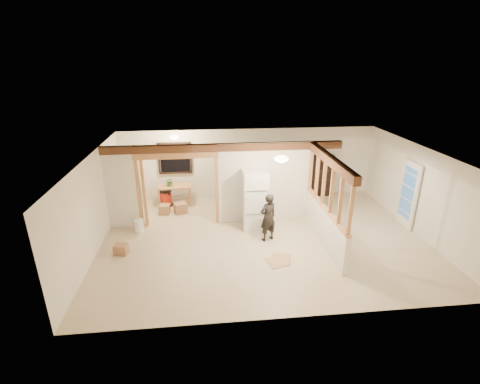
{
  "coord_description": "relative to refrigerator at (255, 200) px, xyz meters",
  "views": [
    {
      "loc": [
        -1.59,
        -8.62,
        4.84
      ],
      "look_at": [
        -0.63,
        0.4,
        1.29
      ],
      "focal_mm": 26.0,
      "sensor_mm": 36.0,
      "label": 1
    }
  ],
  "objects": [
    {
      "name": "shop_vac",
      "position": [
        -2.83,
        1.87,
        -0.55
      ],
      "size": [
        0.57,
        0.57,
        0.64
      ],
      "primitive_type": "cylinder",
      "rotation": [
        0.0,
        0.0,
        -0.18
      ],
      "color": "#A72211",
      "rests_on": "floor"
    },
    {
      "name": "partition_left_stub",
      "position": [
        -3.91,
        0.41,
        0.38
      ],
      "size": [
        0.9,
        0.12,
        2.5
      ],
      "primitive_type": "cube",
      "color": "silver",
      "rests_on": "floor"
    },
    {
      "name": "box_util_b",
      "position": [
        -2.81,
        1.22,
        -0.72
      ],
      "size": [
        0.35,
        0.35,
        0.3
      ],
      "primitive_type": "cube",
      "rotation": [
        0.0,
        0.0,
        -0.08
      ],
      "color": "#9F6E4C",
      "rests_on": "floor"
    },
    {
      "name": "wall_left",
      "position": [
        -4.36,
        -0.79,
        0.38
      ],
      "size": [
        0.01,
        6.5,
        2.5
      ],
      "primitive_type": "cube",
      "color": "white",
      "rests_on": "floor"
    },
    {
      "name": "floor",
      "position": [
        0.14,
        -0.79,
        -0.88
      ],
      "size": [
        9.0,
        6.5,
        0.01
      ],
      "primitive_type": "cube",
      "color": "beige",
      "rests_on": "ground"
    },
    {
      "name": "refrigerator",
      "position": [
        0.0,
        0.0,
        0.0
      ],
      "size": [
        0.72,
        0.7,
        1.75
      ],
      "primitive_type": "cube",
      "color": "white",
      "rests_on": "floor"
    },
    {
      "name": "wall_back",
      "position": [
        0.14,
        2.46,
        0.38
      ],
      "size": [
        9.0,
        0.01,
        2.5
      ],
      "primitive_type": "cube",
      "color": "white",
      "rests_on": "floor"
    },
    {
      "name": "woman",
      "position": [
        0.24,
        -0.88,
        -0.18
      ],
      "size": [
        0.6,
        0.51,
        1.39
      ],
      "primitive_type": "imported",
      "rotation": [
        0.0,
        0.0,
        3.58
      ],
      "color": "black",
      "rests_on": "floor"
    },
    {
      "name": "french_door",
      "position": [
        4.56,
        -0.39,
        0.13
      ],
      "size": [
        0.12,
        0.86,
        2.0
      ],
      "primitive_type": "cube",
      "color": "white",
      "rests_on": "floor"
    },
    {
      "name": "floor_panel_near",
      "position": [
        0.29,
        -2.05,
        -0.86
      ],
      "size": [
        0.62,
        0.62,
        0.02
      ],
      "primitive_type": "cube",
      "rotation": [
        0.0,
        0.0,
        0.26
      ],
      "color": "tan",
      "rests_on": "floor"
    },
    {
      "name": "window_back",
      "position": [
        -2.46,
        2.38,
        0.68
      ],
      "size": [
        1.12,
        0.1,
        1.1
      ],
      "primitive_type": "cube",
      "color": "black",
      "rests_on": "wall_back"
    },
    {
      "name": "header_beam_right",
      "position": [
        1.74,
        -1.19,
        1.51
      ],
      "size": [
        0.18,
        3.3,
        0.22
      ],
      "primitive_type": "cube",
      "color": "brown",
      "rests_on": "ceiling"
    },
    {
      "name": "ceiling_dome_util",
      "position": [
        -2.36,
        1.51,
        1.61
      ],
      "size": [
        0.32,
        0.32,
        0.14
      ],
      "primitive_type": "ellipsoid",
      "color": "#FFEABF",
      "rests_on": "ceiling"
    },
    {
      "name": "bucket",
      "position": [
        -3.45,
        0.02,
        -0.69
      ],
      "size": [
        0.32,
        0.32,
        0.37
      ],
      "primitive_type": "cylinder",
      "rotation": [
        0.0,
        0.0,
        -0.1
      ],
      "color": "white",
      "rests_on": "floor"
    },
    {
      "name": "potted_plant",
      "position": [
        -2.64,
        1.91,
        -0.02
      ],
      "size": [
        0.29,
        0.25,
        0.32
      ],
      "primitive_type": "imported",
      "rotation": [
        0.0,
        0.0,
        0.0
      ],
      "color": "#28672E",
      "rests_on": "work_table"
    },
    {
      "name": "wall_front",
      "position": [
        0.14,
        -4.04,
        0.38
      ],
      "size": [
        9.0,
        0.01,
        2.5
      ],
      "primitive_type": "cube",
      "color": "white",
      "rests_on": "floor"
    },
    {
      "name": "ceiling_dome_main",
      "position": [
        0.44,
        -1.29,
        1.61
      ],
      "size": [
        0.36,
        0.36,
        0.16
      ],
      "primitive_type": "ellipsoid",
      "color": "#FFEABF",
      "rests_on": "ceiling"
    },
    {
      "name": "floor_panel_far",
      "position": [
        0.43,
        -1.85,
        -0.87
      ],
      "size": [
        0.58,
        0.51,
        0.02
      ],
      "primitive_type": "cube",
      "rotation": [
        0.0,
        0.0,
        -0.26
      ],
      "color": "tan",
      "rests_on": "floor"
    },
    {
      "name": "partition_center",
      "position": [
        0.34,
        0.41,
        0.38
      ],
      "size": [
        2.8,
        0.12,
        2.5
      ],
      "primitive_type": "cube",
      "color": "silver",
      "rests_on": "floor"
    },
    {
      "name": "stud_partition",
      "position": [
        1.74,
        -1.19,
        0.79
      ],
      "size": [
        0.14,
        3.2,
        1.32
      ],
      "primitive_type": "cube",
      "color": "tan",
      "rests_on": "pony_wall"
    },
    {
      "name": "doorway_frame",
      "position": [
        -2.26,
        0.41,
        0.23
      ],
      "size": [
        2.46,
        0.14,
        2.2
      ],
      "primitive_type": "cube",
      "color": "tan",
      "rests_on": "floor"
    },
    {
      "name": "wall_right",
      "position": [
        4.64,
        -0.79,
        0.38
      ],
      "size": [
        0.01,
        6.5,
        2.5
      ],
      "primitive_type": "cube",
      "color": "white",
      "rests_on": "floor"
    },
    {
      "name": "pony_wall",
      "position": [
        1.74,
        -1.19,
        -0.37
      ],
      "size": [
        0.12,
        3.2,
        1.0
      ],
      "primitive_type": "cube",
      "color": "silver",
      "rests_on": "floor"
    },
    {
      "name": "box_util_a",
      "position": [
        -2.29,
        1.23,
        -0.71
      ],
      "size": [
        0.47,
        0.44,
        0.34
      ],
      "primitive_type": "cube",
      "rotation": [
        0.0,
        0.0,
        0.3
      ],
      "color": "#9F6E4C",
      "rests_on": "floor"
    },
    {
      "name": "hanging_bulb",
      "position": [
        -1.86,
        0.81,
        1.31
      ],
      "size": [
        0.07,
        0.07,
        0.07
      ],
      "primitive_type": "ellipsoid",
      "color": "#FFD88C",
      "rests_on": "ceiling"
    },
    {
      "name": "bookshelf",
      "position": [
        2.81,
        2.26,
        -0.11
      ],
      "size": [
        0.77,
        0.26,
        1.54
      ],
      "primitive_type": "cube",
      "color": "black",
      "rests_on": "floor"
    },
    {
      "name": "header_beam_back",
      "position": [
        -0.86,
        0.41,
        1.51
      ],
      "size": [
        7.0,
        0.18,
        0.22
      ],
      "primitive_type": "cube",
      "color": "brown",
      "rests_on": "ceiling"
    },
    {
      "name": "box_front",
      "position": [
        -3.7,
        -1.21,
        -0.74
      ],
      "size": [
        0.38,
        0.33,
        0.27
      ],
      "primitive_type": "cube",
      "rotation": [
        0.0,
        0.0,
        -0.21
      ],
      "color": "#9F6E4C",
      "rests_on": "floor"
    },
    {
      "name": "ceiling",
      "position": [
        0.14,
        -0.79,
        1.63
      ],
      "size": [
        9.0,
        6.5,
        0.01
      ],
      "primitive_type": "cube",
      "color": "white"
    },
    {
      "name": "work_table",
      "position": [
        -2.51,
        1.94,
        -0.53
      ],
      "size": [
        1.13,
        0.61,
        0.7
      ],
      "primitive_type": "cube",
      "rotation": [
        0.0,
        0.0,
        0.05
      ],
      "color": "tan",
      "rests_on": "floor"
    }
  ]
}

